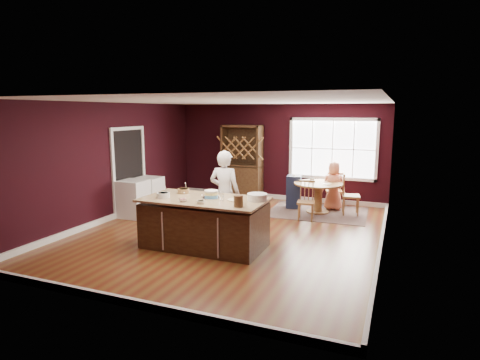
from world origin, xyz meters
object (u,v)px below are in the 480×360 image
at_px(baker, 225,193).
at_px(chair_north, 334,189).
at_px(washer, 133,199).
at_px(layer_cake, 211,194).
at_px(hutch, 242,162).
at_px(dryer, 149,194).
at_px(chair_east, 351,194).
at_px(kitchen_island, 204,224).
at_px(dining_table, 318,191).
at_px(chair_south, 306,201).
at_px(high_chair, 294,191).
at_px(seated_woman, 334,186).
at_px(toddler, 293,177).

bearing_deg(baker, chair_north, -119.14).
relative_size(chair_north, washer, 1.08).
bearing_deg(layer_cake, baker, 93.20).
relative_size(hutch, dryer, 2.45).
height_order(chair_east, dryer, chair_east).
bearing_deg(hutch, kitchen_island, -77.70).
distance_m(dining_table, chair_north, 0.77).
bearing_deg(layer_cake, chair_south, 63.08).
relative_size(washer, dryer, 1.03).
distance_m(high_chair, hutch, 1.93).
bearing_deg(high_chair, dryer, -162.21).
height_order(layer_cake, chair_south, layer_cake).
relative_size(chair_north, seated_woman, 0.77).
relative_size(baker, toddler, 6.69).
xyz_separation_m(high_chair, washer, (-3.33, -2.29, -0.00)).
bearing_deg(chair_south, washer, -170.48).
distance_m(dining_table, layer_cake, 3.56).
xyz_separation_m(high_chair, hutch, (-1.71, 0.65, 0.61)).
relative_size(dining_table, seated_woman, 0.97).
bearing_deg(hutch, toddler, -18.01).
height_order(hutch, dryer, hutch).
bearing_deg(chair_south, dining_table, 73.29).
relative_size(chair_east, chair_south, 1.11).
height_order(dining_table, baker, baker).
bearing_deg(toddler, dining_table, -25.02).
height_order(kitchen_island, dryer, kitchen_island).
bearing_deg(kitchen_island, washer, 153.16).
bearing_deg(hutch, seated_woman, -9.60).
distance_m(kitchen_island, toddler, 3.78).
bearing_deg(seated_woman, dryer, 10.66).
relative_size(toddler, hutch, 0.12).
bearing_deg(dryer, baker, -23.70).
bearing_deg(hutch, high_chair, -20.91).
distance_m(kitchen_island, layer_cake, 0.57).
bearing_deg(washer, kitchen_island, -26.84).
xyz_separation_m(dining_table, toddler, (-0.75, 0.35, 0.28)).
xyz_separation_m(seated_woman, washer, (-4.31, -2.48, -0.18)).
distance_m(high_chair, toddler, 0.39).
distance_m(hutch, washer, 3.41).
distance_m(seated_woman, washer, 4.98).
relative_size(chair_south, chair_north, 0.97).
distance_m(chair_east, seated_woman, 0.60).
distance_m(baker, high_chair, 2.91).
height_order(chair_south, chair_north, chair_north).
height_order(baker, layer_cake, baker).
bearing_deg(toddler, chair_north, 19.66).
xyz_separation_m(chair_east, chair_south, (-0.91, -0.89, -0.05)).
height_order(high_chair, hutch, hutch).
relative_size(kitchen_island, high_chair, 2.55).
height_order(kitchen_island, washer, kitchen_island).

